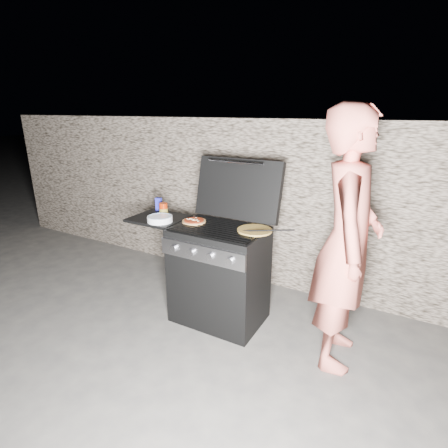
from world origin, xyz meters
The scene contains 10 objects.
ground centered at (0.00, 0.00, 0.00)m, with size 50.00×50.00×0.00m, color #3B3A38.
stone_wall centered at (0.00, 1.05, 0.90)m, with size 8.00×0.35×1.80m, color gray.
gas_grill centered at (-0.25, 0.00, 0.46)m, with size 1.34×0.79×0.91m, color black, non-canonical shape.
pizza_topped centered at (-0.27, 0.02, 0.92)m, with size 0.21×0.21×0.02m, color tan, non-canonical shape.
pizza_plain centered at (0.31, 0.06, 0.92)m, with size 0.29×0.29×0.02m, color gold.
sauce_jar centered at (-0.67, 0.08, 0.96)m, with size 0.08×0.08×0.12m, color #9D2205.
blue_carton centered at (-0.82, 0.19, 0.97)m, with size 0.06×0.03×0.13m, color #2023B4.
plate_stack centered at (-0.57, -0.10, 0.93)m, with size 0.23×0.23×0.05m, color white.
person centered at (1.07, 0.01, 0.97)m, with size 0.71×0.46×1.94m, color #D56555.
tongs centered at (0.43, 0.00, 0.96)m, with size 0.01×0.01×0.49m, color black.
Camera 1 is at (1.44, -2.49, 1.90)m, focal length 28.00 mm.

